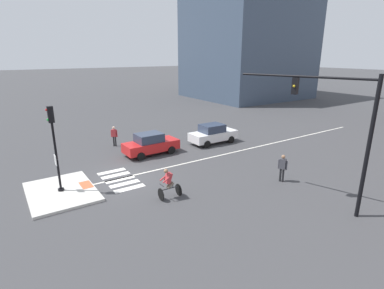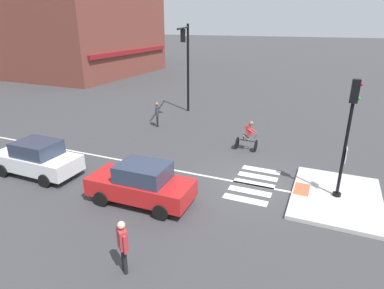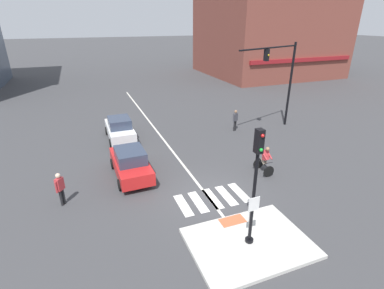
{
  "view_description": "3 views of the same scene",
  "coord_description": "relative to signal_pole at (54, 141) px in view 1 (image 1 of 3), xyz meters",
  "views": [
    {
      "loc": [
        16.35,
        -5.81,
        7.3
      ],
      "look_at": [
        -0.26,
        5.21,
        1.23
      ],
      "focal_mm": 27.98,
      "sensor_mm": 36.0,
      "label": 1
    },
    {
      "loc": [
        -12.82,
        -2.76,
        6.68
      ],
      "look_at": [
        0.95,
        3.16,
        1.0
      ],
      "focal_mm": 30.53,
      "sensor_mm": 36.0,
      "label": 2
    },
    {
      "loc": [
        -5.21,
        -10.84,
        8.02
      ],
      "look_at": [
        0.43,
        3.68,
        1.24
      ],
      "focal_mm": 26.85,
      "sensor_mm": 36.0,
      "label": 3
    }
  ],
  "objects": [
    {
      "name": "crosswalk_stripe_a",
      "position": [
        -1.51,
        3.34,
        -2.93
      ],
      "size": [
        0.44,
        1.8,
        0.01
      ],
      "primitive_type": "cube",
      "color": "silver",
      "rests_on": "ground"
    },
    {
      "name": "traffic_island",
      "position": [
        0.0,
        0.01,
        -2.86
      ],
      "size": [
        4.58,
        3.36,
        0.15
      ],
      "primitive_type": "cube",
      "color": "beige",
      "rests_on": "ground"
    },
    {
      "name": "pedestrian_at_curb_left",
      "position": [
        -6.77,
        5.46,
        -1.96
      ],
      "size": [
        0.4,
        0.44,
        1.67
      ],
      "color": "black",
      "rests_on": "ground"
    },
    {
      "name": "traffic_light_mast",
      "position": [
        9.0,
        10.62,
        1.44
      ],
      "size": [
        6.07,
        2.18,
        6.52
      ],
      "color": "black",
      "rests_on": "ground"
    },
    {
      "name": "crosswalk_stripe_d",
      "position": [
        0.76,
        3.34,
        -2.93
      ],
      "size": [
        0.44,
        1.8,
        0.01
      ],
      "primitive_type": "cube",
      "color": "silver",
      "rests_on": "ground"
    },
    {
      "name": "car_white_westbound_far",
      "position": [
        -3.03,
        12.73,
        -2.13
      ],
      "size": [
        1.86,
        4.11,
        1.64
      ],
      "color": "white",
      "rests_on": "ground"
    },
    {
      "name": "crosswalk_stripe_e",
      "position": [
        1.51,
        3.34,
        -2.93
      ],
      "size": [
        0.44,
        1.8,
        0.01
      ],
      "primitive_type": "cube",
      "color": "silver",
      "rests_on": "ground"
    },
    {
      "name": "crosswalk_stripe_b",
      "position": [
        -0.76,
        3.34,
        -2.93
      ],
      "size": [
        0.44,
        1.8,
        0.01
      ],
      "primitive_type": "cube",
      "color": "silver",
      "rests_on": "ground"
    },
    {
      "name": "lane_centre_line",
      "position": [
        -0.15,
        13.55,
        -2.93
      ],
      "size": [
        0.14,
        28.0,
        0.01
      ],
      "primitive_type": "cube",
      "color": "silver",
      "rests_on": "ground"
    },
    {
      "name": "car_red_westbound_near",
      "position": [
        -3.27,
        7.02,
        -2.13
      ],
      "size": [
        1.92,
        4.14,
        1.64
      ],
      "color": "red",
      "rests_on": "ground"
    },
    {
      "name": "ground_plane",
      "position": [
        0.0,
        3.55,
        -2.94
      ],
      "size": [
        300.0,
        300.0,
        0.0
      ],
      "primitive_type": "plane",
      "color": "#3D3D3F"
    },
    {
      "name": "signal_pole",
      "position": [
        0.0,
        0.0,
        0.0
      ],
      "size": [
        0.44,
        0.38,
        4.63
      ],
      "color": "black",
      "rests_on": "traffic_island"
    },
    {
      "name": "building_corner_right",
      "position": [
        -22.9,
        35.09,
        6.18
      ],
      "size": [
        16.89,
        18.21,
        18.19
      ],
      "color": "#3D4C60",
      "rests_on": "ground"
    },
    {
      "name": "cyclist",
      "position": [
        3.79,
        4.61,
        -2.07
      ],
      "size": [
        0.68,
        1.1,
        1.68
      ],
      "color": "black",
      "rests_on": "ground"
    },
    {
      "name": "pedestrian_waiting_far_side",
      "position": [
        5.61,
        11.25,
        -1.96
      ],
      "size": [
        0.51,
        0.35,
        1.67
      ],
      "color": "black",
      "rests_on": "ground"
    },
    {
      "name": "crosswalk_stripe_c",
      "position": [
        0.0,
        3.34,
        -2.93
      ],
      "size": [
        0.44,
        1.8,
        0.01
      ],
      "primitive_type": "cube",
      "color": "silver",
      "rests_on": "ground"
    },
    {
      "name": "tactile_pad_front",
      "position": [
        0.0,
        1.34,
        -2.78
      ],
      "size": [
        1.1,
        0.6,
        0.01
      ],
      "primitive_type": "cube",
      "color": "#DB5B38",
      "rests_on": "traffic_island"
    }
  ]
}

